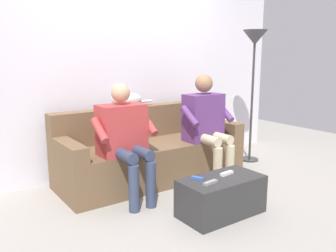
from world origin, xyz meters
TOP-DOWN VIEW (x-y plane):
  - ground_plane at (0.00, 0.60)m, footprint 8.00×8.00m
  - back_wall at (0.00, -0.63)m, footprint 4.72×0.06m
  - couch at (0.00, -0.14)m, footprint 2.14×0.78m
  - coffee_table at (0.00, 1.04)m, footprint 0.76×0.40m
  - person_left_seated at (-0.52, 0.23)m, footprint 0.59×0.53m
  - person_right_seated at (0.52, 0.22)m, footprint 0.60×0.57m
  - cat_on_backrest at (0.15, -0.39)m, footprint 0.53×0.15m
  - remote_blue at (0.20, 0.95)m, footprint 0.08×0.12m
  - remote_gray at (0.18, 1.10)m, footprint 0.15×0.06m
  - remote_white at (-0.09, 1.01)m, footprint 0.15×0.06m
  - floor_lamp at (-1.48, 0.03)m, footprint 0.31×0.31m

SIDE VIEW (x-z plane):
  - ground_plane at x=0.00m, z-range 0.00..0.00m
  - coffee_table at x=0.00m, z-range 0.00..0.34m
  - couch at x=0.00m, z-range -0.11..0.70m
  - remote_blue at x=0.20m, z-range 0.34..0.37m
  - remote_gray at x=0.18m, z-range 0.34..0.37m
  - remote_white at x=-0.09m, z-range 0.34..0.37m
  - person_right_seated at x=0.52m, z-range 0.08..1.22m
  - person_left_seated at x=-0.52m, z-range 0.08..1.27m
  - cat_on_backrest at x=0.15m, z-range 0.81..0.99m
  - back_wall at x=0.00m, z-range 0.00..2.62m
  - floor_lamp at x=-1.48m, z-range 0.62..2.34m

